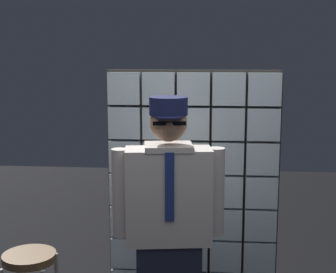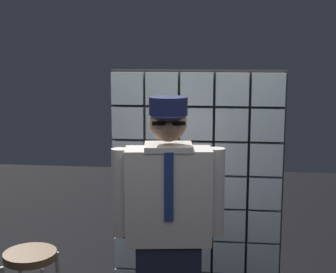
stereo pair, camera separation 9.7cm
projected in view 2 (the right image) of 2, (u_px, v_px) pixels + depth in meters
name	position (u px, v px, depth m)	size (l,w,h in m)	color
glass_block_wall	(196.00, 190.00, 4.11)	(1.40, 0.10, 1.95)	silver
standing_person	(168.00, 231.00, 3.24)	(0.72, 0.34, 1.80)	#1E2333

